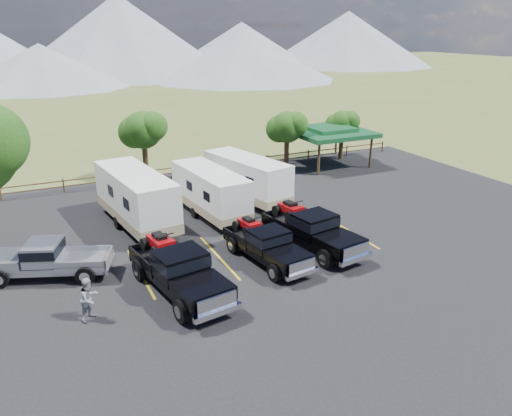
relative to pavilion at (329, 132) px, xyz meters
name	(u,v)px	position (x,y,z in m)	size (l,w,h in m)	color
ground	(292,284)	(-13.00, -17.00, -2.79)	(320.00, 320.00, 0.00)	#4E5624
asphalt_lot	(263,258)	(-13.00, -14.00, -2.77)	(44.00, 34.00, 0.04)	black
stall_lines	(254,250)	(-13.00, -13.00, -2.74)	(12.12, 5.50, 0.01)	gold
tree_ne_a	(287,127)	(-4.03, 0.01, 0.69)	(3.11, 2.92, 4.76)	black
tree_ne_b	(342,124)	(1.98, 1.01, 0.34)	(2.77, 2.59, 4.27)	black
tree_north	(143,130)	(-15.03, 2.02, 1.05)	(3.46, 3.24, 5.25)	black
rail_fence	(199,168)	(-11.00, 1.50, -2.18)	(36.12, 0.12, 1.00)	#4E3C21
pavilion	(329,132)	(0.00, 0.00, 0.00)	(6.20, 6.20, 3.22)	#4E3C21
mountain_range	(20,41)	(-20.63, 88.98, 5.08)	(209.00, 71.00, 20.00)	slate
rig_left	(178,269)	(-17.83, -15.46, -1.67)	(3.18, 6.95, 2.23)	black
rig_center	(266,244)	(-13.03, -14.41, -1.83)	(2.66, 5.93, 1.91)	black
rig_right	(311,229)	(-10.17, -13.96, -1.70)	(3.13, 6.77, 2.17)	black
trailer_left	(136,198)	(-17.73, -7.08, -1.05)	(3.40, 9.41, 3.25)	silver
trailer_center	(210,192)	(-13.28, -7.34, -1.23)	(2.88, 8.39, 2.90)	silver
trailer_right	(247,179)	(-10.15, -5.78, -1.19)	(3.74, 8.55, 2.97)	silver
pickup_silver	(48,259)	(-22.88, -11.57, -1.84)	(6.12, 3.82, 1.75)	#999BA2
person_a	(159,259)	(-18.23, -13.82, -1.81)	(0.68, 0.45, 1.87)	#B8B8B8
person_b	(89,299)	(-21.67, -16.09, -1.85)	(0.87, 0.68, 1.79)	gray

